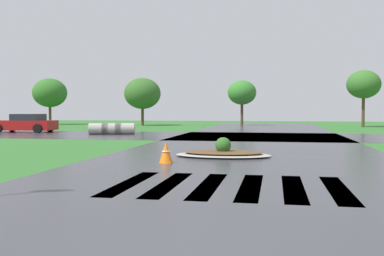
% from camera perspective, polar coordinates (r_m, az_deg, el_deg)
% --- Properties ---
extents(asphalt_roadway, '(10.23, 80.00, 0.01)m').
position_cam_1_polar(asphalt_roadway, '(14.29, 6.59, -4.29)').
color(asphalt_roadway, '#35353A').
rests_on(asphalt_roadway, ground).
extents(asphalt_cross_road, '(90.00, 9.20, 0.01)m').
position_cam_1_polar(asphalt_cross_road, '(27.79, 8.48, -1.06)').
color(asphalt_cross_road, '#35353A').
rests_on(asphalt_cross_road, ground).
extents(crosswalk_stripes, '(4.95, 3.48, 0.01)m').
position_cam_1_polar(crosswalk_stripes, '(9.83, 4.79, -7.33)').
color(crosswalk_stripes, white).
rests_on(crosswalk_stripes, ground).
extents(median_island, '(3.36, 2.01, 0.68)m').
position_cam_1_polar(median_island, '(15.86, 3.97, -3.17)').
color(median_island, '#9E9B93').
rests_on(median_island, ground).
extents(car_white_sedan, '(4.49, 2.30, 1.33)m').
position_cam_1_polar(car_white_sedan, '(34.83, -20.39, 0.53)').
color(car_white_sedan, maroon).
rests_on(car_white_sedan, ground).
extents(drainage_pipe_stack, '(3.09, 1.44, 0.74)m').
position_cam_1_polar(drainage_pipe_stack, '(30.30, -10.13, -0.10)').
color(drainage_pipe_stack, '#9E9B93').
rests_on(drainage_pipe_stack, ground).
extents(traffic_cone, '(0.43, 0.43, 0.67)m').
position_cam_1_polar(traffic_cone, '(13.89, -3.32, -3.15)').
color(traffic_cone, orange).
rests_on(traffic_cone, ground).
extents(background_treeline, '(45.50, 5.21, 5.32)m').
position_cam_1_polar(background_treeline, '(45.28, 3.30, 4.60)').
color(background_treeline, '#4C3823').
rests_on(background_treeline, ground).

